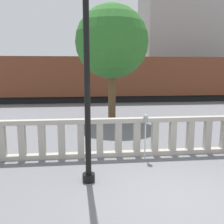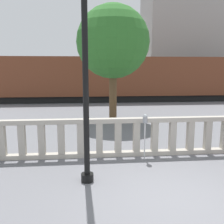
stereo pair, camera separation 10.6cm
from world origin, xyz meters
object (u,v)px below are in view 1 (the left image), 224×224
Objects in this scene: lamppost at (86,30)px; parking_meter at (146,124)px; train_near at (145,78)px; train_far at (152,76)px; tree_left at (112,42)px.

parking_meter is (1.73, 1.37, -2.48)m from lamppost.
train_far is at bearing 70.88° from train_near.
parking_meter is 0.24× the size of tree_left.
parking_meter is 0.05× the size of train_far.
lamppost reaches higher than train_near.
train_near is (5.10, 15.36, -1.65)m from lamppost.
lamppost is 7.25m from tree_left.
lamppost is at bearing -141.74° from parking_meter.
parking_meter is at bearing -105.59° from train_far.
parking_meter is at bearing 38.26° from lamppost.
train_near reaches higher than parking_meter.
parking_meter is at bearing -85.92° from tree_left.
train_near is (3.37, 13.99, 0.84)m from parking_meter.
lamppost is at bearing -100.54° from tree_left.
train_near is 8.37m from train_far.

